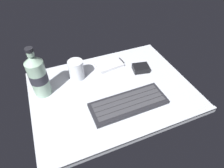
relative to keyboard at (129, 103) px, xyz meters
The scene contains 6 objects.
ground_plane 10.24cm from the keyboard, 105.28° to the left, with size 64.00×48.00×2.80cm.
keyboard is the anchor object (origin of this frame).
handheld_device 24.99cm from the keyboard, 84.93° to the left, with size 13.33×8.81×1.50cm.
juice_cup 26.65cm from the keyboard, 121.33° to the left, with size 6.40×6.40×8.50cm.
water_bottle 35.22cm from the keyboard, 146.96° to the left, with size 6.73×6.73×20.80cm.
charger_block 21.70cm from the keyboard, 49.47° to the left, with size 7.00×5.60×2.40cm, color black.
Camera 1 is at (-20.98, -51.18, 55.01)cm, focal length 30.64 mm.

